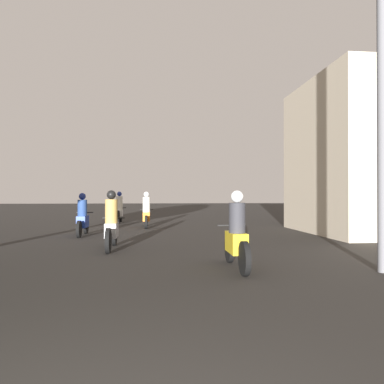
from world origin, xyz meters
TOP-DOWN VIEW (x-y plane):
  - motorcycle_yellow at (1.84, 5.70)m, footprint 0.60×1.94m
  - motorcycle_silver at (-0.88, 8.57)m, footprint 0.60×2.09m
  - motorcycle_blue at (-2.25, 11.96)m, footprint 0.60×1.88m
  - motorcycle_orange at (-0.09, 15.12)m, footprint 0.60×2.01m
  - motorcycle_white at (-1.51, 17.85)m, footprint 0.60×2.03m
  - building_right_near at (8.19, 11.90)m, footprint 4.39×5.56m
  - utility_pole_near at (4.49, 5.10)m, footprint 1.60×0.20m

SIDE VIEW (x-z plane):
  - motorcycle_blue at x=-2.25m, z-range -0.14..1.36m
  - motorcycle_yellow at x=1.84m, z-range -0.15..1.38m
  - motorcycle_orange at x=-0.09m, z-range -0.16..1.41m
  - motorcycle_silver at x=-0.88m, z-range -0.15..1.41m
  - motorcycle_white at x=-1.51m, z-range -0.16..1.44m
  - building_right_near at x=8.19m, z-range 0.00..5.73m
  - utility_pole_near at x=4.49m, z-range 0.17..8.03m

